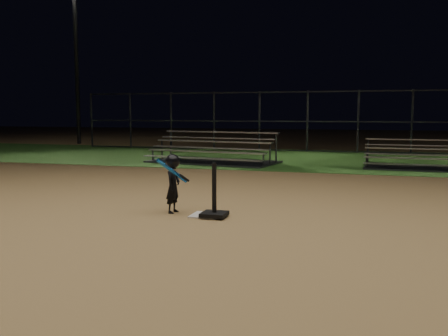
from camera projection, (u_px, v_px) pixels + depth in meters
ground at (206, 216)px, 7.65m from camera, size 80.00×80.00×0.00m
grass_strip at (296, 158)px, 17.17m from camera, size 60.00×8.00×0.01m
home_plate at (206, 215)px, 7.65m from camera, size 0.45×0.45×0.02m
batting_tee at (214, 206)px, 7.52m from camera, size 0.38×0.38×0.83m
child_batter at (173, 182)px, 7.84m from camera, size 0.41×0.57×0.95m
bleacher_left at (213, 157)px, 15.67m from camera, size 4.31×2.59×0.99m
bleacher_right at (426, 163)px, 13.94m from camera, size 3.47×1.79×0.83m
backstop_fence at (307, 121)px, 19.89m from camera, size 20.08×0.08×2.50m
light_pole_left at (75, 46)px, 24.71m from camera, size 0.90×0.53×8.30m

